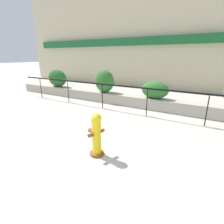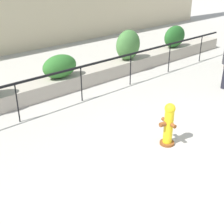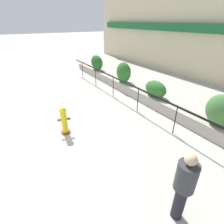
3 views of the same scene
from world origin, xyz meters
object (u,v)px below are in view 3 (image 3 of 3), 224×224
hedge_bush_3 (222,111)px  pedestrian (184,184)px  hedge_bush_1 (124,72)px  hedge_bush_0 (97,63)px  fire_hydrant (64,120)px  hedge_bush_2 (156,89)px

hedge_bush_3 → pedestrian: pedestrian is taller
hedge_bush_1 → hedge_bush_3: 5.84m
hedge_bush_1 → pedestrian: (7.11, -3.52, -0.09)m
hedge_bush_0 → hedge_bush_1: 3.47m
hedge_bush_3 → hedge_bush_0: bearing=180.0°
fire_hydrant → hedge_bush_1: bearing=120.9°
pedestrian → hedge_bush_2: bearing=141.4°
hedge_bush_0 → hedge_bush_2: bearing=0.0°
pedestrian → hedge_bush_3: bearing=109.8°
hedge_bush_1 → hedge_bush_3: (5.84, 0.00, -0.00)m
fire_hydrant → hedge_bush_3: bearing=55.6°
hedge_bush_0 → hedge_bush_1: size_ratio=1.21×
hedge_bush_1 → pedestrian: 7.93m
hedge_bush_0 → hedge_bush_1: (3.47, 0.00, 0.06)m
hedge_bush_3 → pedestrian: (1.27, -3.52, -0.09)m
hedge_bush_2 → fire_hydrant: hedge_bush_2 is taller
hedge_bush_0 → fire_hydrant: bearing=-36.3°
hedge_bush_1 → fire_hydrant: 5.33m
pedestrian → hedge_bush_1: bearing=153.6°
hedge_bush_2 → hedge_bush_3: (3.14, 0.00, 0.19)m
hedge_bush_2 → pedestrian: 5.64m
pedestrian → hedge_bush_0: bearing=161.6°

